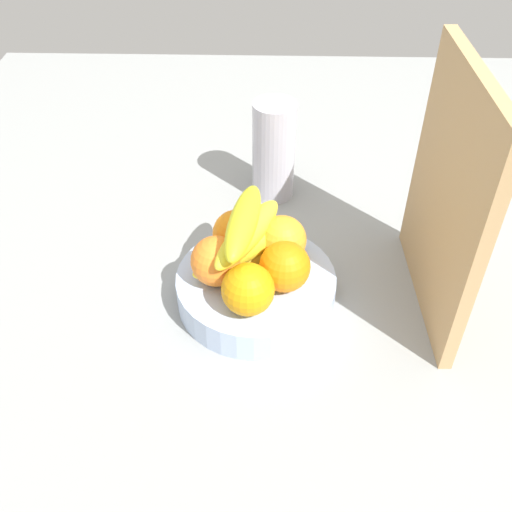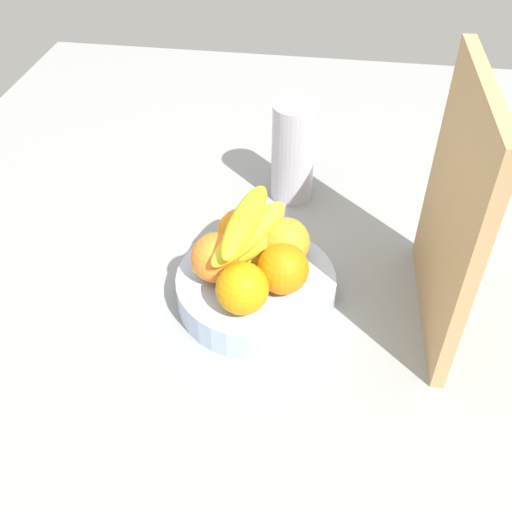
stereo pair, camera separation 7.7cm
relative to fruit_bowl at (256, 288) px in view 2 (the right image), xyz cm
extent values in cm
cube|color=gray|center=(-0.62, 0.54, -3.91)|extent=(180.00, 140.00, 3.00)
cylinder|color=#ABC1E3|center=(0.00, 0.00, 0.00)|extent=(23.54, 23.54, 4.82)
sphere|color=orange|center=(1.74, 4.08, 6.06)|extent=(7.30, 7.30, 7.30)
sphere|color=orange|center=(-4.13, 3.71, 6.06)|extent=(7.30, 7.30, 7.30)
sphere|color=orange|center=(-5.32, -3.00, 6.06)|extent=(7.30, 7.30, 7.30)
sphere|color=orange|center=(0.84, -5.62, 6.06)|extent=(7.30, 7.30, 7.30)
sphere|color=orange|center=(6.40, -0.91, 6.06)|extent=(7.30, 7.30, 7.30)
ellipsoid|color=yellow|center=(-1.88, -1.47, 4.41)|extent=(11.61, 16.85, 4.00)
ellipsoid|color=yellow|center=(-1.94, -1.10, 6.61)|extent=(14.60, 15.09, 4.00)
ellipsoid|color=yellow|center=(-2.07, -1.21, 8.81)|extent=(16.95, 11.33, 4.00)
ellipsoid|color=yellow|center=(-1.95, -1.83, 11.01)|extent=(17.41, 6.55, 4.00)
cube|color=tan|center=(-1.57, 25.41, 15.59)|extent=(28.04, 2.72, 36.00)
cylinder|color=#BAB8C6|center=(-27.82, 2.37, 6.69)|extent=(7.55, 7.55, 18.20)
camera|label=1|loc=(62.84, 1.68, 62.08)|focal=41.57mm
camera|label=2|loc=(62.16, 9.37, 62.08)|focal=41.57mm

